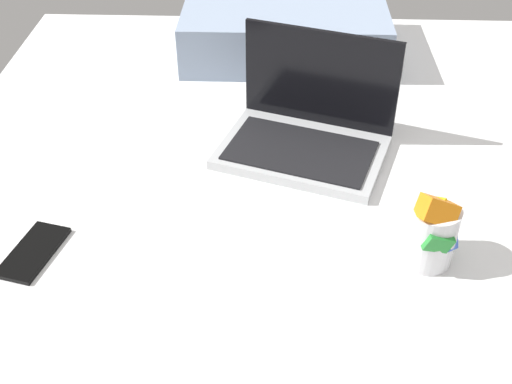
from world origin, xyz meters
The scene contains 5 objects.
bed_mattress centered at (0.00, 0.00, 9.00)cm, with size 180.00×140.00×18.00cm, color white.
laptop centered at (-13.68, 1.77, 22.41)cm, with size 38.60×32.30×23.00cm.
snack_cup centered at (5.73, -31.13, 24.16)cm, with size 9.40×9.77×15.05cm.
cell_phone centered at (-61.26, -32.37, 18.40)cm, with size 6.80×14.00×0.80cm, color black.
pillow centered at (-18.49, 48.00, 24.50)cm, with size 52.00×36.00×13.00cm, color #8C9EB7.
Camera 1 is at (-20.14, -110.96, 94.25)cm, focal length 45.00 mm.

